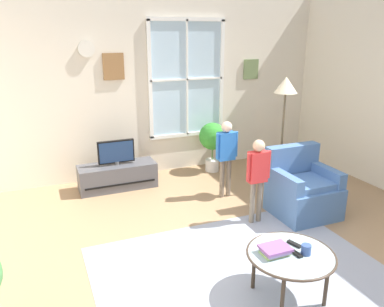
{
  "coord_description": "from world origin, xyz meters",
  "views": [
    {
      "loc": [
        -1.86,
        -2.97,
        2.32
      ],
      "look_at": [
        -0.29,
        0.83,
        1.0
      ],
      "focal_mm": 36.19,
      "sensor_mm": 36.0,
      "label": 1
    }
  ],
  "objects_px": {
    "tv_stand": "(118,176)",
    "remote_near_cup": "(294,244)",
    "remote_near_books": "(296,253)",
    "person_red_shirt": "(257,172)",
    "coffee_table": "(291,256)",
    "book_stack": "(275,250)",
    "television": "(116,152)",
    "potted_plant_by_window": "(213,139)",
    "person_blue_shirt": "(226,150)",
    "floor_lamp": "(285,97)",
    "armchair": "(302,190)",
    "cup": "(306,250)"
  },
  "relations": [
    {
      "from": "coffee_table",
      "to": "remote_near_cup",
      "type": "relative_size",
      "value": 5.6
    },
    {
      "from": "tv_stand",
      "to": "person_red_shirt",
      "type": "bearing_deg",
      "value": -52.16
    },
    {
      "from": "coffee_table",
      "to": "floor_lamp",
      "type": "xyz_separation_m",
      "value": [
        1.29,
        2.03,
        1.01
      ]
    },
    {
      "from": "book_stack",
      "to": "potted_plant_by_window",
      "type": "bearing_deg",
      "value": 74.03
    },
    {
      "from": "potted_plant_by_window",
      "to": "cup",
      "type": "bearing_deg",
      "value": -101.44
    },
    {
      "from": "remote_near_cup",
      "to": "person_blue_shirt",
      "type": "relative_size",
      "value": 0.13
    },
    {
      "from": "remote_near_books",
      "to": "coffee_table",
      "type": "bearing_deg",
      "value": 142.86
    },
    {
      "from": "person_red_shirt",
      "to": "potted_plant_by_window",
      "type": "relative_size",
      "value": 1.28
    },
    {
      "from": "person_blue_shirt",
      "to": "floor_lamp",
      "type": "relative_size",
      "value": 0.65
    },
    {
      "from": "remote_near_cup",
      "to": "coffee_table",
      "type": "bearing_deg",
      "value": -136.81
    },
    {
      "from": "book_stack",
      "to": "remote_near_books",
      "type": "distance_m",
      "value": 0.18
    },
    {
      "from": "book_stack",
      "to": "coffee_table",
      "type": "bearing_deg",
      "value": -20.61
    },
    {
      "from": "potted_plant_by_window",
      "to": "floor_lamp",
      "type": "relative_size",
      "value": 0.49
    },
    {
      "from": "book_stack",
      "to": "remote_near_cup",
      "type": "bearing_deg",
      "value": 12.92
    },
    {
      "from": "remote_near_cup",
      "to": "potted_plant_by_window",
      "type": "height_order",
      "value": "potted_plant_by_window"
    },
    {
      "from": "remote_near_books",
      "to": "potted_plant_by_window",
      "type": "relative_size",
      "value": 0.17
    },
    {
      "from": "armchair",
      "to": "potted_plant_by_window",
      "type": "relative_size",
      "value": 1.03
    },
    {
      "from": "person_blue_shirt",
      "to": "person_red_shirt",
      "type": "height_order",
      "value": "person_blue_shirt"
    },
    {
      "from": "television",
      "to": "remote_near_books",
      "type": "xyz_separation_m",
      "value": [
        0.91,
        -3.14,
        -0.12
      ]
    },
    {
      "from": "person_blue_shirt",
      "to": "floor_lamp",
      "type": "height_order",
      "value": "floor_lamp"
    },
    {
      "from": "tv_stand",
      "to": "person_blue_shirt",
      "type": "xyz_separation_m",
      "value": [
        1.37,
        -0.91,
        0.51
      ]
    },
    {
      "from": "tv_stand",
      "to": "cup",
      "type": "height_order",
      "value": "cup"
    },
    {
      "from": "tv_stand",
      "to": "floor_lamp",
      "type": "height_order",
      "value": "floor_lamp"
    },
    {
      "from": "tv_stand",
      "to": "potted_plant_by_window",
      "type": "relative_size",
      "value": 1.38
    },
    {
      "from": "coffee_table",
      "to": "person_blue_shirt",
      "type": "height_order",
      "value": "person_blue_shirt"
    },
    {
      "from": "tv_stand",
      "to": "television",
      "type": "relative_size",
      "value": 2.13
    },
    {
      "from": "book_stack",
      "to": "remote_near_books",
      "type": "bearing_deg",
      "value": -24.28
    },
    {
      "from": "remote_near_books",
      "to": "person_red_shirt",
      "type": "height_order",
      "value": "person_red_shirt"
    },
    {
      "from": "television",
      "to": "person_red_shirt",
      "type": "xyz_separation_m",
      "value": [
        1.36,
        -1.75,
        0.1
      ]
    },
    {
      "from": "remote_near_books",
      "to": "remote_near_cup",
      "type": "bearing_deg",
      "value": 58.36
    },
    {
      "from": "coffee_table",
      "to": "book_stack",
      "type": "height_order",
      "value": "book_stack"
    },
    {
      "from": "remote_near_books",
      "to": "person_blue_shirt",
      "type": "distance_m",
      "value": 2.3
    },
    {
      "from": "remote_near_books",
      "to": "person_red_shirt",
      "type": "relative_size",
      "value": 0.13
    },
    {
      "from": "potted_plant_by_window",
      "to": "person_red_shirt",
      "type": "bearing_deg",
      "value": -98.89
    },
    {
      "from": "book_stack",
      "to": "potted_plant_by_window",
      "type": "xyz_separation_m",
      "value": [
        0.92,
        3.2,
        0.08
      ]
    },
    {
      "from": "person_blue_shirt",
      "to": "potted_plant_by_window",
      "type": "relative_size",
      "value": 1.33
    },
    {
      "from": "tv_stand",
      "to": "remote_near_cup",
      "type": "relative_size",
      "value": 8.29
    },
    {
      "from": "tv_stand",
      "to": "coffee_table",
      "type": "relative_size",
      "value": 1.48
    },
    {
      "from": "book_stack",
      "to": "remote_near_books",
      "type": "relative_size",
      "value": 1.81
    },
    {
      "from": "coffee_table",
      "to": "cup",
      "type": "bearing_deg",
      "value": -26.57
    },
    {
      "from": "armchair",
      "to": "book_stack",
      "type": "height_order",
      "value": "armchair"
    },
    {
      "from": "television",
      "to": "armchair",
      "type": "height_order",
      "value": "armchair"
    },
    {
      "from": "remote_near_cup",
      "to": "cup",
      "type": "bearing_deg",
      "value": -89.84
    },
    {
      "from": "tv_stand",
      "to": "cup",
      "type": "xyz_separation_m",
      "value": [
        0.99,
        -3.18,
        0.3
      ]
    },
    {
      "from": "tv_stand",
      "to": "television",
      "type": "distance_m",
      "value": 0.39
    },
    {
      "from": "person_blue_shirt",
      "to": "floor_lamp",
      "type": "bearing_deg",
      "value": -12.99
    },
    {
      "from": "person_blue_shirt",
      "to": "potted_plant_by_window",
      "type": "bearing_deg",
      "value": 74.58
    },
    {
      "from": "book_stack",
      "to": "remote_near_books",
      "type": "height_order",
      "value": "book_stack"
    },
    {
      "from": "remote_near_cup",
      "to": "person_red_shirt",
      "type": "xyz_separation_m",
      "value": [
        0.37,
        1.26,
        0.22
      ]
    },
    {
      "from": "tv_stand",
      "to": "person_red_shirt",
      "type": "height_order",
      "value": "person_red_shirt"
    }
  ]
}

